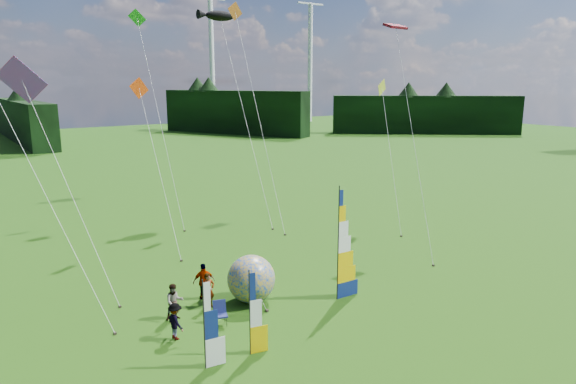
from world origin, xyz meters
TOP-DOWN VIEW (x-y plane):
  - ground at (0.00, 0.00)m, footprint 220.00×220.00m
  - treeline_ring at (0.00, 0.00)m, footprint 210.00×210.00m
  - turbine_left at (70.00, 95.00)m, footprint 8.00×1.20m
  - turbine_right at (45.00, 102.00)m, footprint 8.00×1.20m
  - feather_banner_main at (1.21, 2.93)m, footprint 1.48×0.15m
  - side_banner_left at (-4.98, 0.91)m, footprint 0.95×0.28m
  - side_banner_far at (-6.87, 1.01)m, footprint 1.01×0.23m
  - bol_inflatable at (-2.37, 5.15)m, footprint 2.53×2.53m
  - spectator_a at (-4.38, 5.70)m, footprint 0.68×0.50m
  - spectator_b at (-6.19, 5.49)m, footprint 0.88×0.55m
  - spectator_c at (-6.87, 3.76)m, footprint 0.48×1.05m
  - spectator_d at (-4.10, 6.77)m, footprint 1.14×0.71m
  - camp_chair at (-4.77, 3.79)m, footprint 0.79×0.79m
  - kite_whale at (6.17, 20.15)m, footprint 8.63×14.44m
  - kite_rainbow_delta at (-8.94, 11.60)m, footprint 10.30×12.62m
  - kite_parafoil at (10.85, 7.08)m, footprint 8.58×11.84m
  - small_kite_red at (-2.65, 15.83)m, footprint 5.23×9.67m
  - small_kite_orange at (6.17, 18.09)m, footprint 6.11×12.62m
  - small_kite_yellow at (13.22, 11.11)m, footprint 7.73×9.14m
  - small_kite_pink at (-10.74, 9.27)m, footprint 7.72×10.58m
  - small_kite_green at (0.48, 23.46)m, footprint 7.82×13.46m

SIDE VIEW (x-z plane):
  - ground at x=0.00m, z-range 0.00..0.00m
  - camp_chair at x=-4.77m, z-range 0.00..1.08m
  - spectator_c at x=-6.87m, z-range 0.00..1.58m
  - spectator_b at x=-6.19m, z-range 0.00..1.68m
  - spectator_a at x=-4.38m, z-range 0.00..1.72m
  - spectator_d at x=-4.10m, z-range 0.00..1.82m
  - bol_inflatable at x=-2.37m, z-range 0.00..2.33m
  - side_banner_left at x=-4.98m, z-range 0.00..3.38m
  - side_banner_far at x=-6.87m, z-range 0.00..3.41m
  - feather_banner_main at x=1.21m, z-range 0.00..5.50m
  - treeline_ring at x=0.00m, z-range 0.00..8.00m
  - small_kite_yellow at x=13.22m, z-range 0.00..11.16m
  - small_kite_red at x=-2.65m, z-range 0.00..11.29m
  - kite_rainbow_delta at x=-8.94m, z-range 0.00..12.63m
  - small_kite_pink at x=-10.74m, z-range 0.00..14.42m
  - kite_parafoil at x=10.85m, z-range 0.00..16.00m
  - small_kite_green at x=0.48m, z-range 0.00..16.88m
  - small_kite_orange at x=6.17m, z-range 0.00..17.23m
  - kite_whale at x=6.17m, z-range 0.00..17.46m
  - turbine_left at x=70.00m, z-range 0.00..30.00m
  - turbine_right at x=45.00m, z-range 0.00..30.00m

